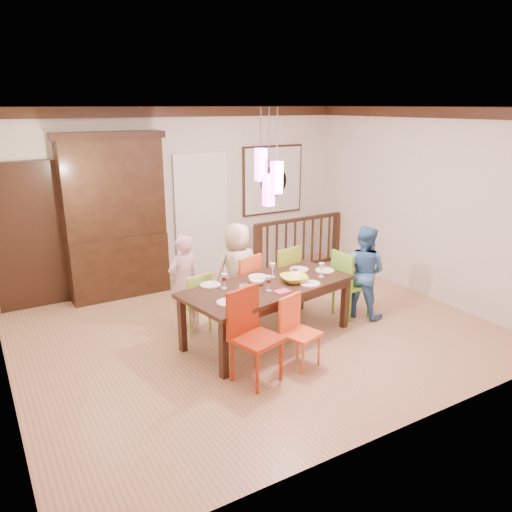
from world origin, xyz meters
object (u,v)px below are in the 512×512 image
person_far_mid (238,271)px  balustrade (299,242)px  person_end_right (363,272)px  chair_end_right (352,279)px  chair_far_left (193,297)px  dining_table (268,290)px  china_hutch (115,217)px  person_far_left (184,282)px

person_far_mid → balustrade: bearing=-141.1°
person_end_right → chair_end_right: bearing=35.5°
chair_far_left → person_far_mid: (0.74, 0.13, 0.21)m
dining_table → person_end_right: bearing=-11.7°
chair_end_right → china_hutch: (-2.63, 2.51, 0.72)m
chair_far_left → person_far_left: 0.25m
person_far_left → person_end_right: 2.52m
chair_far_left → china_hutch: china_hutch is taller
chair_end_right → balustrade: chair_end_right is taller
china_hutch → person_end_right: (2.77, -2.59, -0.61)m
person_end_right → person_far_left: bearing=43.5°
person_far_left → person_end_right: bearing=144.4°
china_hutch → balustrade: bearing=-6.1°
person_far_left → person_far_mid: person_far_mid is taller
person_far_left → person_far_mid: size_ratio=0.95×
balustrade → china_hutch: bearing=172.6°
chair_far_left → balustrade: balustrade is taller
chair_far_left → person_far_left: bearing=-78.1°
balustrade → person_far_left: person_far_left is taller
china_hutch → balustrade: (3.25, -0.35, -0.78)m
chair_far_left → chair_end_right: bearing=153.8°
chair_far_left → person_far_mid: 0.78m
china_hutch → person_far_mid: size_ratio=1.86×
china_hutch → person_far_mid: china_hutch is taller
chair_far_left → china_hutch: 2.05m
chair_far_left → person_far_mid: bearing=-178.7°
dining_table → chair_end_right: size_ratio=2.42×
person_far_mid → person_end_right: 1.78m
china_hutch → person_far_left: 1.83m
person_far_mid → china_hutch: bearing=-49.0°
china_hutch → person_far_mid: bearing=-54.2°
person_end_right → person_far_mid: bearing=35.0°
chair_far_left → person_far_left: (-0.06, 0.16, 0.18)m
chair_end_right → person_far_left: (-2.21, 0.85, 0.10)m
dining_table → china_hutch: china_hutch is taller
chair_far_left → person_end_right: size_ratio=0.62×
chair_end_right → china_hutch: size_ratio=0.38×
china_hutch → person_far_left: (0.42, -1.67, -0.63)m
chair_far_left → chair_end_right: chair_end_right is taller
balustrade → person_far_mid: (-2.03, -1.35, 0.19)m
person_far_mid → chair_end_right: bearing=155.2°
chair_end_right → person_far_left: person_far_left is taller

